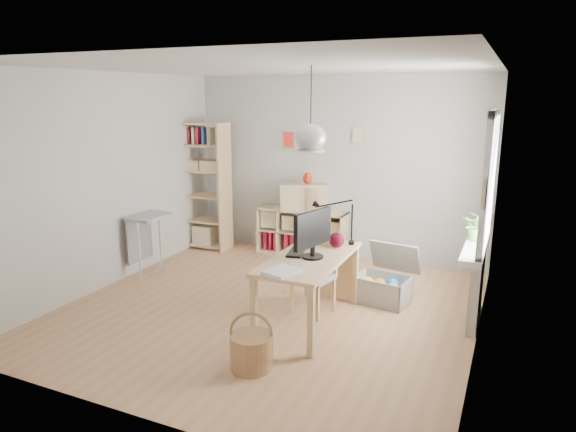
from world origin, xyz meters
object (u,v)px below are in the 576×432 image
at_px(desk, 309,265).
at_px(cube_shelf, 301,235).
at_px(tall_bookshelf, 204,181).
at_px(chair, 316,272).
at_px(storage_chest, 385,284).
at_px(monitor, 313,232).
at_px(drawer_chest, 303,197).

bearing_deg(desk, cube_shelf, 114.61).
distance_m(cube_shelf, tall_bookshelf, 1.77).
bearing_deg(tall_bookshelf, chair, -32.74).
height_order(cube_shelf, chair, chair).
relative_size(storage_chest, monitor, 1.39).
bearing_deg(drawer_chest, cube_shelf, 111.64).
relative_size(desk, cube_shelf, 1.07).
height_order(chair, monitor, monitor).
height_order(chair, storage_chest, chair).
xyz_separation_m(tall_bookshelf, storage_chest, (3.19, -1.02, -0.87)).
height_order(desk, chair, chair).
bearing_deg(tall_bookshelf, storage_chest, -17.71).
height_order(cube_shelf, drawer_chest, drawer_chest).
relative_size(chair, monitor, 1.44).
relative_size(desk, drawer_chest, 2.14).
bearing_deg(desk, storage_chest, 57.21).
bearing_deg(cube_shelf, monitor, -64.67).
xyz_separation_m(desk, tall_bookshelf, (-2.59, 1.95, 0.43)).
bearing_deg(chair, storage_chest, 54.81).
bearing_deg(monitor, tall_bookshelf, 158.24).
height_order(tall_bookshelf, monitor, tall_bookshelf).
bearing_deg(desk, tall_bookshelf, 142.99).
xyz_separation_m(desk, chair, (-0.05, 0.32, -0.19)).
bearing_deg(tall_bookshelf, desk, -37.01).
height_order(tall_bookshelf, storage_chest, tall_bookshelf).
distance_m(cube_shelf, drawer_chest, 0.62).
relative_size(desk, tall_bookshelf, 0.75).
bearing_deg(drawer_chest, tall_bookshelf, 163.59).
bearing_deg(tall_bookshelf, cube_shelf, 10.19).
relative_size(desk, storage_chest, 1.90).
height_order(cube_shelf, monitor, monitor).
bearing_deg(storage_chest, desk, -113.86).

